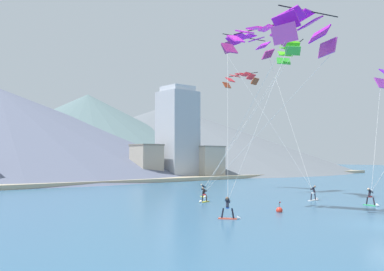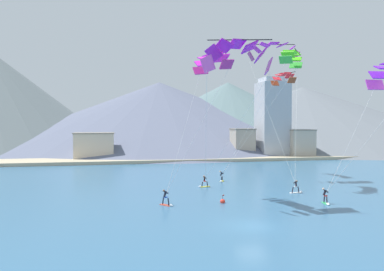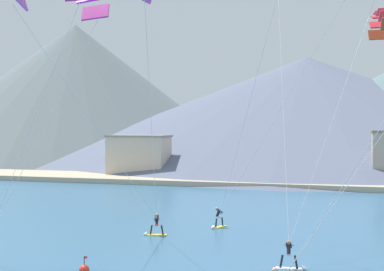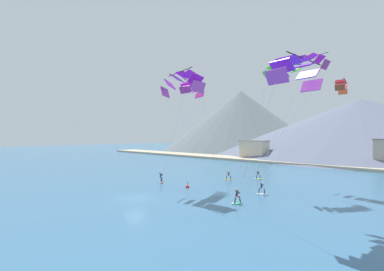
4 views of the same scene
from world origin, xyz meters
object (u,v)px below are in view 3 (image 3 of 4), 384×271
(parafoil_kite_distant_high_outer, at_px, (384,20))
(race_marker_buoy, at_px, (84,270))
(kitesurfer_far_right, at_px, (217,222))
(kitesurfer_mid_center, at_px, (293,261))
(kitesurfer_near_lead, at_px, (153,229))

(parafoil_kite_distant_high_outer, height_order, race_marker_buoy, parafoil_kite_distant_high_outer)
(parafoil_kite_distant_high_outer, relative_size, race_marker_buoy, 5.79)
(race_marker_buoy, bearing_deg, kitesurfer_far_right, 74.67)
(race_marker_buoy, bearing_deg, kitesurfer_mid_center, 19.19)
(kitesurfer_far_right, bearing_deg, parafoil_kite_distant_high_outer, 25.01)
(kitesurfer_near_lead, bearing_deg, kitesurfer_far_right, 47.45)
(kitesurfer_near_lead, xyz_separation_m, parafoil_kite_distant_high_outer, (16.12, 9.84, 16.00))
(race_marker_buoy, bearing_deg, parafoil_kite_distant_high_outer, 50.86)
(kitesurfer_near_lead, height_order, race_marker_buoy, kitesurfer_near_lead)
(kitesurfer_mid_center, height_order, race_marker_buoy, kitesurfer_mid_center)
(kitesurfer_near_lead, distance_m, kitesurfer_far_right, 5.51)
(kitesurfer_mid_center, distance_m, parafoil_kite_distant_high_outer, 23.47)
(kitesurfer_far_right, bearing_deg, kitesurfer_mid_center, -57.08)
(kitesurfer_far_right, height_order, race_marker_buoy, kitesurfer_far_right)
(kitesurfer_far_right, relative_size, race_marker_buoy, 1.72)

